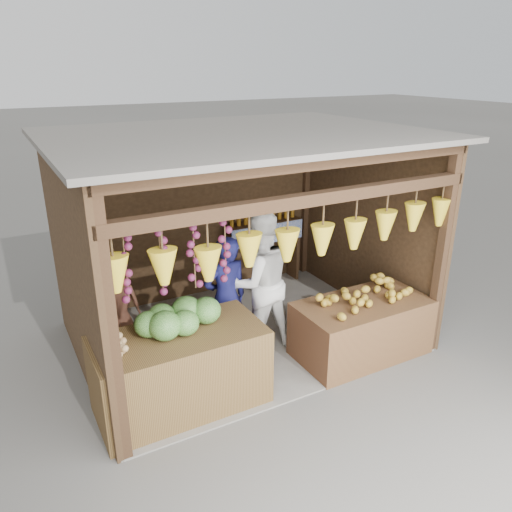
{
  "coord_description": "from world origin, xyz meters",
  "views": [
    {
      "loc": [
        -2.62,
        -5.2,
        3.4
      ],
      "look_at": [
        0.16,
        -0.1,
        1.14
      ],
      "focal_mm": 35.0,
      "sensor_mm": 36.0,
      "label": 1
    }
  ],
  "objects_px": {
    "woman_standing": "(259,282)",
    "vendor_seated": "(118,305)",
    "counter_left": "(181,371)",
    "man_standing": "(226,299)",
    "counter_right": "(361,328)"
  },
  "relations": [
    {
      "from": "counter_right",
      "to": "vendor_seated",
      "type": "bearing_deg",
      "value": 157.03
    },
    {
      "from": "woman_standing",
      "to": "vendor_seated",
      "type": "bearing_deg",
      "value": -8.76
    },
    {
      "from": "counter_left",
      "to": "counter_right",
      "type": "xyz_separation_m",
      "value": [
        2.31,
        -0.1,
        -0.07
      ]
    },
    {
      "from": "vendor_seated",
      "to": "counter_right",
      "type": "bearing_deg",
      "value": 167.5
    },
    {
      "from": "counter_left",
      "to": "vendor_seated",
      "type": "xyz_separation_m",
      "value": [
        -0.35,
        1.03,
        0.39
      ]
    },
    {
      "from": "man_standing",
      "to": "woman_standing",
      "type": "xyz_separation_m",
      "value": [
        0.47,
        0.02,
        0.11
      ]
    },
    {
      "from": "man_standing",
      "to": "woman_standing",
      "type": "relative_size",
      "value": 0.88
    },
    {
      "from": "counter_right",
      "to": "vendor_seated",
      "type": "xyz_separation_m",
      "value": [
        -2.66,
        1.13,
        0.46
      ]
    },
    {
      "from": "woman_standing",
      "to": "vendor_seated",
      "type": "height_order",
      "value": "woman_standing"
    },
    {
      "from": "man_standing",
      "to": "vendor_seated",
      "type": "xyz_separation_m",
      "value": [
        -1.19,
        0.38,
        0.04
      ]
    },
    {
      "from": "counter_right",
      "to": "vendor_seated",
      "type": "distance_m",
      "value": 2.93
    },
    {
      "from": "counter_right",
      "to": "vendor_seated",
      "type": "height_order",
      "value": "vendor_seated"
    },
    {
      "from": "man_standing",
      "to": "counter_left",
      "type": "bearing_deg",
      "value": 35.59
    },
    {
      "from": "counter_left",
      "to": "man_standing",
      "type": "bearing_deg",
      "value": 37.98
    },
    {
      "from": "counter_left",
      "to": "counter_right",
      "type": "bearing_deg",
      "value": -2.49
    }
  ]
}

